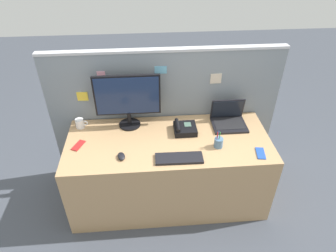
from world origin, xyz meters
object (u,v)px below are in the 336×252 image
at_px(pen_cup, 219,142).
at_px(coffee_mug, 80,123).
at_px(computer_mouse_right_hand, 121,156).
at_px(cell_phone_blue_case, 261,153).
at_px(keyboard_main, 179,158).
at_px(desk_phone, 184,128).
at_px(desktop_monitor, 128,98).
at_px(cell_phone_red_case, 78,145).
at_px(laptop, 228,119).

height_order(pen_cup, coffee_mug, pen_cup).
relative_size(computer_mouse_right_hand, cell_phone_blue_case, 0.69).
height_order(keyboard_main, coffee_mug, coffee_mug).
relative_size(desk_phone, cell_phone_blue_case, 1.41).
relative_size(desktop_monitor, keyboard_main, 1.51).
height_order(desk_phone, cell_phone_red_case, desk_phone).
relative_size(laptop, keyboard_main, 0.81).
distance_m(desk_phone, computer_mouse_right_hand, 0.65).
bearing_deg(coffee_mug, cell_phone_red_case, -85.74).
bearing_deg(laptop, pen_cup, -116.54).
bearing_deg(pen_cup, laptop, 63.46).
xyz_separation_m(computer_mouse_right_hand, cell_phone_blue_case, (1.17, -0.05, -0.01)).
xyz_separation_m(desktop_monitor, computer_mouse_right_hand, (-0.06, -0.47, -0.28)).
bearing_deg(cell_phone_blue_case, keyboard_main, -169.65).
bearing_deg(desk_phone, desktop_monitor, 163.53).
relative_size(desktop_monitor, desk_phone, 2.91).
bearing_deg(pen_cup, computer_mouse_right_hand, -174.75).
relative_size(pen_cup, cell_phone_blue_case, 1.14).
height_order(laptop, coffee_mug, laptop).
relative_size(laptop, computer_mouse_right_hand, 3.17).
bearing_deg(cell_phone_blue_case, laptop, 119.38).
relative_size(pen_cup, cell_phone_red_case, 1.16).
distance_m(desktop_monitor, laptop, 0.97).
xyz_separation_m(desktop_monitor, cell_phone_red_case, (-0.44, -0.28, -0.29)).
bearing_deg(pen_cup, desk_phone, 137.31).
xyz_separation_m(desk_phone, coffee_mug, (-0.97, 0.14, 0.01)).
bearing_deg(laptop, coffee_mug, 177.99).
height_order(laptop, cell_phone_blue_case, laptop).
bearing_deg(cell_phone_blue_case, desktop_monitor, 164.33).
bearing_deg(cell_phone_red_case, coffee_mug, 118.38).
xyz_separation_m(keyboard_main, pen_cup, (0.36, 0.13, 0.03)).
xyz_separation_m(computer_mouse_right_hand, coffee_mug, (-0.40, 0.46, 0.03)).
xyz_separation_m(pen_cup, cell_phone_red_case, (-1.21, 0.11, -0.04)).
bearing_deg(desktop_monitor, coffee_mug, -179.27).
distance_m(computer_mouse_right_hand, coffee_mug, 0.61).
distance_m(keyboard_main, cell_phone_red_case, 0.89).
xyz_separation_m(desk_phone, computer_mouse_right_hand, (-0.57, -0.32, -0.02)).
bearing_deg(coffee_mug, pen_cup, -17.45).
relative_size(cell_phone_blue_case, coffee_mug, 1.25).
height_order(desk_phone, pen_cup, pen_cup).
bearing_deg(desk_phone, cell_phone_blue_case, -31.27).
xyz_separation_m(laptop, computer_mouse_right_hand, (-1.00, -0.41, -0.04)).
distance_m(desk_phone, cell_phone_red_case, 0.96).
relative_size(computer_mouse_right_hand, pen_cup, 0.60).
bearing_deg(cell_phone_blue_case, coffee_mug, 171.30).
bearing_deg(laptop, cell_phone_blue_case, -69.89).
distance_m(keyboard_main, computer_mouse_right_hand, 0.48).
height_order(pen_cup, cell_phone_blue_case, pen_cup).
xyz_separation_m(desktop_monitor, desk_phone, (0.51, -0.15, -0.26)).
xyz_separation_m(desktop_monitor, keyboard_main, (0.41, -0.53, -0.28)).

